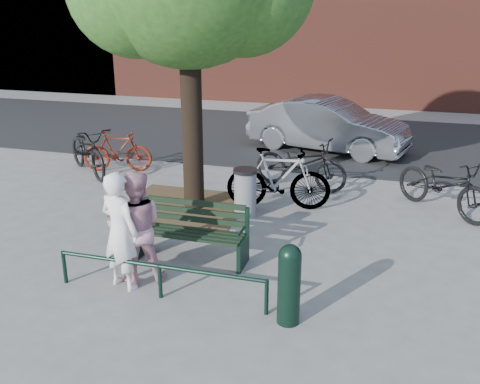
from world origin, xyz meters
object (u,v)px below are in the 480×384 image
(person_left, at_px, (120,231))
(bollard, at_px, (289,282))
(park_bench, at_px, (193,230))
(litter_bin, at_px, (245,193))
(parked_car, at_px, (328,125))
(bicycle_c, at_px, (300,163))
(person_right, at_px, (136,228))

(person_left, xyz_separation_m, bollard, (2.45, -0.25, -0.28))
(park_bench, height_order, litter_bin, park_bench)
(park_bench, distance_m, person_left, 1.35)
(park_bench, relative_size, person_left, 1.01)
(person_left, xyz_separation_m, parked_car, (1.80, 8.34, -0.15))
(bollard, relative_size, litter_bin, 1.15)
(park_bench, height_order, parked_car, parked_car)
(litter_bin, distance_m, bicycle_c, 2.10)
(parked_car, bearing_deg, person_left, -177.97)
(parked_car, bearing_deg, park_bench, -174.92)
(person_right, relative_size, litter_bin, 1.77)
(person_right, xyz_separation_m, parked_car, (1.67, 8.11, -0.12))
(person_left, height_order, bicycle_c, person_left)
(person_right, height_order, bollard, person_right)
(person_left, bearing_deg, litter_bin, -89.00)
(park_bench, distance_m, bicycle_c, 4.03)
(person_right, xyz_separation_m, bollard, (2.32, -0.48, -0.25))
(litter_bin, bearing_deg, bollard, -65.57)
(bollard, distance_m, parked_car, 8.61)
(person_left, distance_m, parked_car, 8.53)
(person_right, relative_size, bicycle_c, 0.78)
(park_bench, bearing_deg, bicycle_c, 75.61)
(person_right, bearing_deg, park_bench, -145.44)
(park_bench, relative_size, parked_car, 0.40)
(bollard, relative_size, parked_car, 0.25)
(park_bench, xyz_separation_m, person_right, (-0.51, -0.90, 0.35))
(person_right, xyz_separation_m, litter_bin, (0.82, 2.82, -0.36))
(park_bench, bearing_deg, bollard, -37.29)
(bicycle_c, height_order, parked_car, parked_car)
(litter_bin, bearing_deg, person_right, -106.26)
(person_right, bearing_deg, person_left, 34.87)
(park_bench, relative_size, litter_bin, 1.85)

